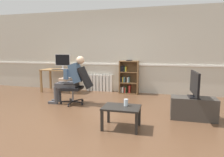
{
  "coord_description": "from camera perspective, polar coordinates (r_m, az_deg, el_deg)",
  "views": [
    {
      "loc": [
        1.33,
        -3.65,
        1.36
      ],
      "look_at": [
        0.15,
        0.85,
        0.7
      ],
      "focal_mm": 31.13,
      "sensor_mm": 36.0,
      "label": 1
    }
  ],
  "objects": [
    {
      "name": "coffee_table",
      "position": [
        3.46,
        2.79,
        -9.2
      ],
      "size": [
        0.65,
        0.47,
        0.39
      ],
      "color": "black",
      "rests_on": "ground_plane"
    },
    {
      "name": "bookshelf",
      "position": [
        6.24,
        4.74,
        0.2
      ],
      "size": [
        0.6,
        0.29,
        1.08
      ],
      "color": "brown",
      "rests_on": "ground_plane"
    },
    {
      "name": "drinking_glass",
      "position": [
        3.47,
        4.12,
        -7.04
      ],
      "size": [
        0.07,
        0.07,
        0.12
      ],
      "primitive_type": "cylinder",
      "color": "silver",
      "rests_on": "coffee_table"
    },
    {
      "name": "office_chair",
      "position": [
        5.04,
        -9.88,
        -1.62
      ],
      "size": [
        0.82,
        0.62,
        0.96
      ],
      "rotation": [
        0.0,
        0.0,
        -1.49
      ],
      "color": "black",
      "rests_on": "ground_plane"
    },
    {
      "name": "tv_stand",
      "position": [
        4.26,
        22.73,
        -8.07
      ],
      "size": [
        0.87,
        0.38,
        0.45
      ],
      "color": "#3D3833",
      "rests_on": "ground_plane"
    },
    {
      "name": "back_wall",
      "position": [
        6.44,
        2.81,
        7.97
      ],
      "size": [
        12.0,
        0.13,
        2.7
      ],
      "color": "beige",
      "rests_on": "ground_plane"
    },
    {
      "name": "computer_desk",
      "position": [
        6.73,
        -15.04,
        1.68
      ],
      "size": [
        1.17,
        0.63,
        0.76
      ],
      "color": "#9E7547",
      "rests_on": "ground_plane"
    },
    {
      "name": "person_seated",
      "position": [
        5.09,
        -11.99,
        -0.06
      ],
      "size": [
        0.97,
        0.41,
        1.23
      ],
      "rotation": [
        0.0,
        0.0,
        -1.49
      ],
      "color": "#4C4C51",
      "rests_on": "ground_plane"
    },
    {
      "name": "radiator",
      "position": [
        6.62,
        -3.72,
        -1.28
      ],
      "size": [
        0.91,
        0.08,
        0.57
      ],
      "color": "white",
      "rests_on": "ground_plane"
    },
    {
      "name": "tv_screen",
      "position": [
        4.15,
        23.12,
        -1.51
      ],
      "size": [
        0.21,
        0.79,
        0.52
      ],
      "rotation": [
        0.0,
        0.0,
        1.61
      ],
      "color": "black",
      "rests_on": "tv_stand"
    },
    {
      "name": "computer_mouse",
      "position": [
        6.45,
        -13.06,
        2.65
      ],
      "size": [
        0.06,
        0.1,
        0.03
      ],
      "primitive_type": "cube",
      "color": "white",
      "rests_on": "computer_desk"
    },
    {
      "name": "imac_monitor",
      "position": [
        6.73,
        -14.31,
        5.16
      ],
      "size": [
        0.55,
        0.14,
        0.5
      ],
      "color": "silver",
      "rests_on": "computer_desk"
    },
    {
      "name": "keyboard",
      "position": [
        6.57,
        -15.4,
        2.61
      ],
      "size": [
        0.43,
        0.12,
        0.02
      ],
      "primitive_type": "cube",
      "color": "black",
      "rests_on": "computer_desk"
    },
    {
      "name": "ground_plane",
      "position": [
        4.12,
        -5.13,
        -11.25
      ],
      "size": [
        18.0,
        18.0,
        0.0
      ],
      "primitive_type": "plane",
      "color": "brown"
    }
  ]
}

